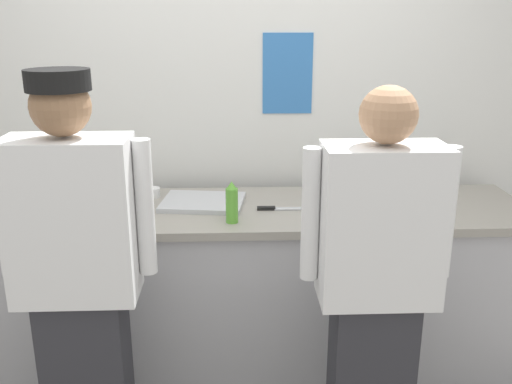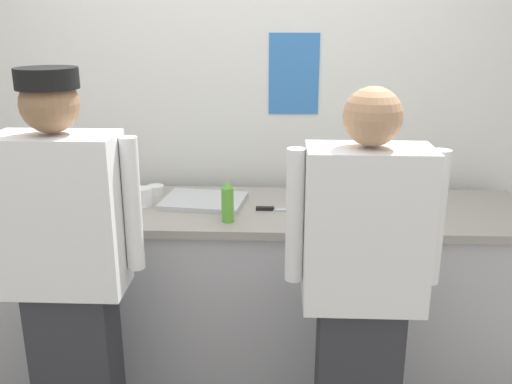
{
  "view_description": "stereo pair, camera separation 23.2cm",
  "coord_description": "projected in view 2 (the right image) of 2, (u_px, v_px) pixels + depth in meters",
  "views": [
    {
      "loc": [
        -0.0,
        -2.31,
        1.84
      ],
      "look_at": [
        0.11,
        0.41,
        0.98
      ],
      "focal_mm": 39.55,
      "sensor_mm": 36.0,
      "label": 1
    },
    {
      "loc": [
        0.23,
        -2.31,
        1.84
      ],
      "look_at": [
        0.11,
        0.41,
        0.98
      ],
      "focal_mm": 39.55,
      "sensor_mm": 36.0,
      "label": 2
    }
  ],
  "objects": [
    {
      "name": "deli_cup",
      "position": [
        143.0,
        197.0,
        2.84
      ],
      "size": [
        0.09,
        0.09,
        0.09
      ],
      "primitive_type": "cylinder",
      "color": "white",
      "rests_on": "prep_counter"
    },
    {
      "name": "sheet_tray",
      "position": [
        204.0,
        201.0,
        2.89
      ],
      "size": [
        0.44,
        0.36,
        0.02
      ],
      "primitive_type": "cube",
      "rotation": [
        0.0,
        0.0,
        -0.13
      ],
      "color": "#B7BABF",
      "rests_on": "prep_counter"
    },
    {
      "name": "chef_center",
      "position": [
        362.0,
        286.0,
        2.16
      ],
      "size": [
        0.59,
        0.24,
        1.61
      ],
      "color": "#2D2D33",
      "rests_on": "ground"
    },
    {
      "name": "wall_back",
      "position": [
        240.0,
        88.0,
        3.13
      ],
      "size": [
        4.66,
        0.11,
        2.91
      ],
      "color": "silver",
      "rests_on": "ground"
    },
    {
      "name": "mixing_bowl_steel",
      "position": [
        348.0,
        200.0,
        2.77
      ],
      "size": [
        0.31,
        0.31,
        0.11
      ],
      "primitive_type": "cylinder",
      "color": "#B7BABF",
      "rests_on": "prep_counter"
    },
    {
      "name": "ramekin_green_sauce",
      "position": [
        105.0,
        194.0,
        2.98
      ],
      "size": [
        0.09,
        0.09,
        0.04
      ],
      "color": "white",
      "rests_on": "prep_counter"
    },
    {
      "name": "plate_stack_rear",
      "position": [
        409.0,
        205.0,
        2.75
      ],
      "size": [
        0.24,
        0.24,
        0.07
      ],
      "color": "white",
      "rests_on": "prep_counter"
    },
    {
      "name": "chef_near_left",
      "position": [
        67.0,
        267.0,
        2.23
      ],
      "size": [
        0.6,
        0.24,
        1.66
      ],
      "color": "#2D2D33",
      "rests_on": "ground"
    },
    {
      "name": "plate_stack_front",
      "position": [
        68.0,
        209.0,
        2.71
      ],
      "size": [
        0.19,
        0.19,
        0.06
      ],
      "color": "white",
      "rests_on": "prep_counter"
    },
    {
      "name": "squeeze_bottle_primary",
      "position": [
        228.0,
        202.0,
        2.61
      ],
      "size": [
        0.06,
        0.06,
        0.2
      ],
      "color": "#56A333",
      "rests_on": "prep_counter"
    },
    {
      "name": "prep_counter",
      "position": [
        235.0,
        289.0,
        2.98
      ],
      "size": [
        2.97,
        0.69,
        0.92
      ],
      "color": "#B2B2B7",
      "rests_on": "ground"
    },
    {
      "name": "ramekin_orange_sauce",
      "position": [
        29.0,
        196.0,
        2.93
      ],
      "size": [
        0.1,
        0.1,
        0.05
      ],
      "color": "white",
      "rests_on": "prep_counter"
    },
    {
      "name": "chefs_knife",
      "position": [
        279.0,
        209.0,
        2.79
      ],
      "size": [
        0.28,
        0.03,
        0.02
      ],
      "color": "#B7BABF",
      "rests_on": "prep_counter"
    },
    {
      "name": "ramekin_red_sauce",
      "position": [
        156.0,
        189.0,
        3.03
      ],
      "size": [
        0.09,
        0.09,
        0.05
      ],
      "color": "white",
      "rests_on": "prep_counter"
    }
  ]
}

